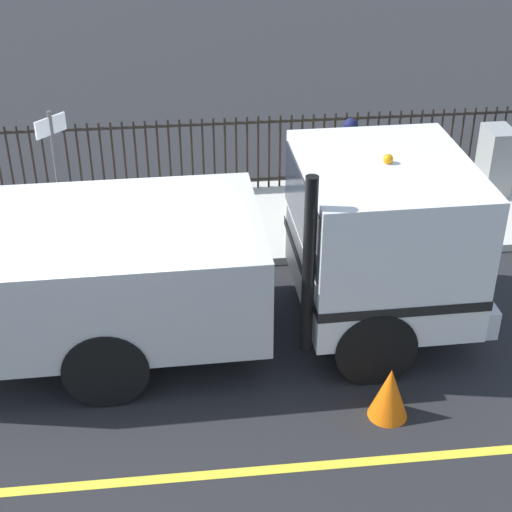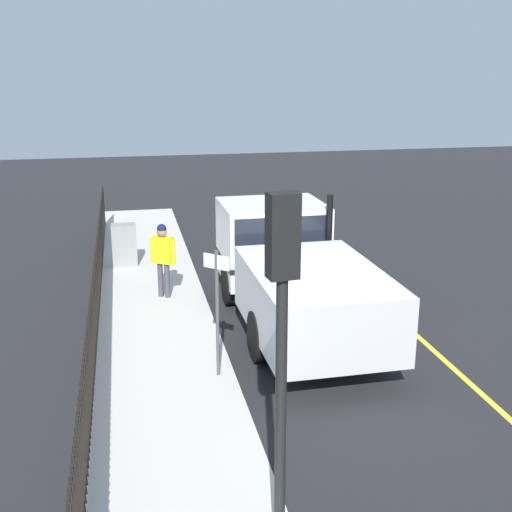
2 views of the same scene
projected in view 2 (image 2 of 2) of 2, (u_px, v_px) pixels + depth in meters
ground_plane at (325, 356)px, 12.30m from camera, size 58.18×58.18×0.00m
sidewalk_slab at (157, 368)px, 11.67m from camera, size 2.63×26.44×0.12m
lane_marking at (429, 346)px, 12.71m from camera, size 0.12×23.80×0.01m
work_truck at (289, 265)px, 13.67m from camera, size 2.44×6.39×2.63m
worker_standing at (163, 253)px, 14.80m from camera, size 0.55×0.45×1.74m
iron_fence at (92, 337)px, 11.26m from camera, size 0.04×22.51×1.28m
traffic_light_near at (282, 308)px, 6.44m from camera, size 0.32×0.24×4.03m
utility_cabinet at (124, 245)px, 17.31m from camera, size 0.65×0.42×1.13m
traffic_cone at (344, 282)px, 15.48m from camera, size 0.44×0.44×0.63m
street_sign at (217, 298)px, 10.89m from camera, size 0.39×0.36×2.26m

